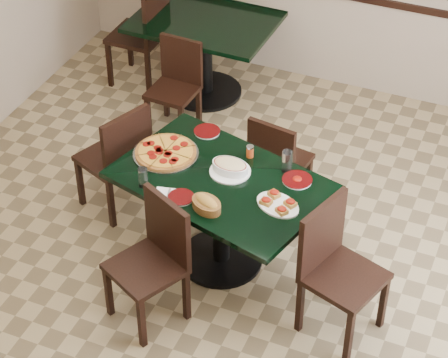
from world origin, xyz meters
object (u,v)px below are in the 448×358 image
at_px(chair_near, 155,254).
at_px(lasagna_casserole, 230,167).
at_px(chair_far, 277,159).
at_px(back_chair_near, 177,81).
at_px(chair_right, 334,262).
at_px(main_table, 221,200).
at_px(bread_basket, 206,204).
at_px(chair_left, 119,155).
at_px(back_chair_left, 146,29).
at_px(bruschetta_platter, 278,203).
at_px(pepperoni_pizza, 166,152).
at_px(back_table, 205,43).

bearing_deg(chair_near, lasagna_casserole, 98.02).
bearing_deg(chair_far, back_chair_near, -22.05).
bearing_deg(lasagna_casserole, back_chair_near, 131.36).
height_order(chair_right, back_chair_near, chair_right).
distance_m(main_table, bread_basket, 0.39).
xyz_separation_m(chair_near, chair_left, (-0.72, 0.84, 0.00)).
xyz_separation_m(chair_right, lasagna_casserole, (-0.86, 0.35, 0.26)).
height_order(chair_near, bread_basket, chair_near).
distance_m(chair_left, bread_basket, 1.13).
bearing_deg(back_chair_left, chair_far, 54.63).
distance_m(chair_far, chair_near, 1.37).
bearing_deg(back_chair_left, chair_left, 20.74).
height_order(chair_far, bread_basket, bread_basket).
height_order(main_table, lasagna_casserole, lasagna_casserole).
relative_size(back_chair_near, back_chair_left, 0.83).
xyz_separation_m(main_table, bruschetta_platter, (0.45, -0.11, 0.21)).
bearing_deg(back_chair_near, chair_right, -38.35).
distance_m(main_table, chair_right, 0.93).
distance_m(lasagna_casserole, bruschetta_platter, 0.47).
bearing_deg(pepperoni_pizza, main_table, -12.98).
bearing_deg(back_chair_near, bread_basket, -55.97).
bearing_deg(chair_near, pepperoni_pizza, 136.22).
bearing_deg(chair_right, back_chair_near, 67.23).
xyz_separation_m(back_chair_near, back_chair_left, (-0.55, 0.53, 0.10)).
xyz_separation_m(main_table, lasagna_casserole, (0.03, 0.10, 0.23)).
relative_size(pepperoni_pizza, lasagna_casserole, 1.63).
bearing_deg(pepperoni_pizza, back_chair_near, 112.71).
xyz_separation_m(main_table, back_chair_left, (-1.56, 1.94, -0.01)).
xyz_separation_m(back_table, back_chair_near, (-0.01, -0.57, -0.07)).
distance_m(back_table, chair_near, 2.70).
distance_m(chair_near, bread_basket, 0.47).
distance_m(main_table, back_chair_near, 1.74).
xyz_separation_m(chair_right, bruschetta_platter, (-0.44, 0.15, 0.23)).
height_order(chair_near, back_chair_left, back_chair_left).
xyz_separation_m(back_chair_near, bruschetta_platter, (1.46, -1.52, 0.32)).
height_order(back_chair_near, back_chair_left, back_chair_left).
relative_size(chair_near, back_chair_near, 1.12).
height_order(lasagna_casserole, bread_basket, bread_basket).
bearing_deg(chair_right, main_table, 92.53).
bearing_deg(chair_left, chair_near, 62.32).
bearing_deg(back_chair_near, main_table, -51.54).
bearing_deg(bread_basket, bruschetta_platter, 51.38).
height_order(main_table, back_chair_near, back_chair_near).
distance_m(chair_far, bruschetta_platter, 0.94).
xyz_separation_m(chair_near, chair_right, (1.09, 0.35, 0.03)).
bearing_deg(bread_basket, chair_near, -104.02).
relative_size(back_chair_near, pepperoni_pizza, 1.77).
bearing_deg(chair_right, pepperoni_pizza, 93.54).
distance_m(chair_left, pepperoni_pizza, 0.54).
xyz_separation_m(lasagna_casserole, bruschetta_platter, (0.42, -0.20, -0.02)).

